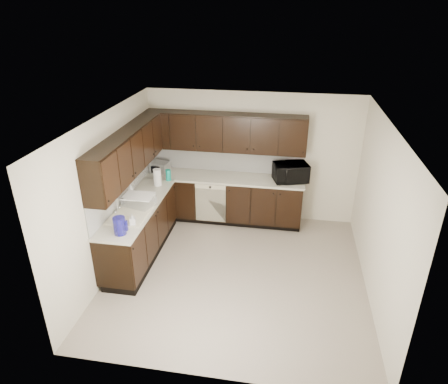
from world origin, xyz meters
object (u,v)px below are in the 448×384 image
object	(u,v)px
microwave	(290,172)
toaster_oven	(160,167)
sink	(131,217)
blue_pitcher	(120,226)
storage_bin	(139,201)

from	to	relation	value
microwave	toaster_oven	size ratio (longest dim) A/B	1.82
sink	toaster_oven	size ratio (longest dim) A/B	2.44
sink	blue_pitcher	world-z (taller)	blue_pitcher
sink	microwave	world-z (taller)	microwave
blue_pitcher	sink	bearing A→B (deg)	79.04
toaster_oven	storage_bin	size ratio (longest dim) A/B	0.73
storage_bin	blue_pitcher	distance (m)	0.87
storage_bin	blue_pitcher	world-z (taller)	blue_pitcher
storage_bin	toaster_oven	bearing A→B (deg)	94.07
storage_bin	sink	bearing A→B (deg)	-96.36
storage_bin	microwave	bearing A→B (deg)	30.73
toaster_oven	storage_bin	bearing A→B (deg)	-73.74
sink	storage_bin	size ratio (longest dim) A/B	1.79
toaster_oven	blue_pitcher	size ratio (longest dim) A/B	1.28
microwave	toaster_oven	xyz separation A→B (m)	(-2.50, -0.01, -0.06)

